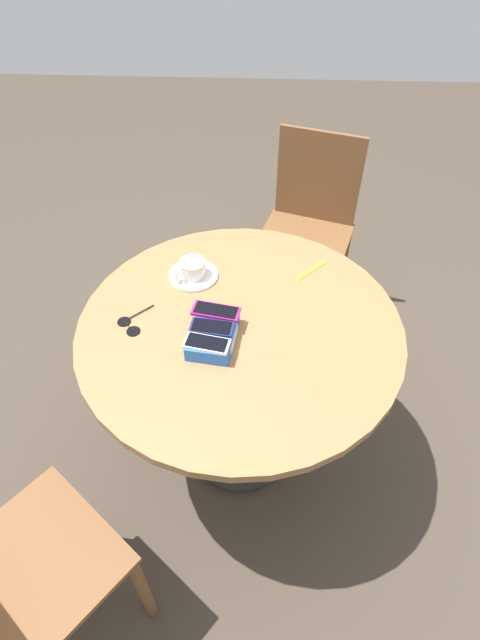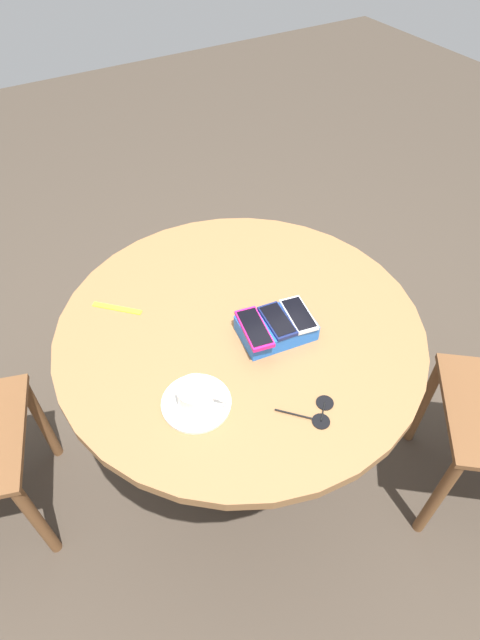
% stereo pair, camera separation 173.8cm
% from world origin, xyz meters
% --- Properties ---
extents(ground_plane, '(8.00, 8.00, 0.00)m').
position_xyz_m(ground_plane, '(0.00, 0.00, 0.00)').
color(ground_plane, '#42382D').
extents(round_table, '(1.00, 1.00, 0.73)m').
position_xyz_m(round_table, '(0.00, 0.00, 0.62)').
color(round_table, '#2D2D2D').
rests_on(round_table, ground_plane).
extents(phone_box, '(0.20, 0.15, 0.05)m').
position_xyz_m(phone_box, '(-0.07, 0.08, 0.76)').
color(phone_box, blue).
rests_on(phone_box, round_table).
extents(phone_white, '(0.08, 0.14, 0.01)m').
position_xyz_m(phone_white, '(-0.13, 0.09, 0.78)').
color(phone_white, silver).
rests_on(phone_white, phone_box).
extents(phone_navy, '(0.07, 0.13, 0.01)m').
position_xyz_m(phone_navy, '(-0.07, 0.08, 0.79)').
color(phone_navy, navy).
rests_on(phone_navy, phone_box).
extents(phone_magenta, '(0.08, 0.15, 0.01)m').
position_xyz_m(phone_magenta, '(-0.00, 0.07, 0.79)').
color(phone_magenta, '#D11975').
rests_on(phone_magenta, phone_box).
extents(saucer, '(0.17, 0.17, 0.01)m').
position_xyz_m(saucer, '(0.22, 0.17, 0.74)').
color(saucer, silver).
rests_on(saucer, round_table).
extents(coffee_cup, '(0.10, 0.10, 0.06)m').
position_xyz_m(coffee_cup, '(0.22, 0.17, 0.77)').
color(coffee_cup, silver).
rests_on(coffee_cup, saucer).
extents(lanyard_strap, '(0.11, 0.11, 0.00)m').
position_xyz_m(lanyard_strap, '(0.26, -0.23, 0.73)').
color(lanyard_strap, yellow).
rests_on(lanyard_strap, round_table).
extents(sunglasses, '(0.14, 0.10, 0.01)m').
position_xyz_m(sunglasses, '(-0.02, 0.33, 0.73)').
color(sunglasses, black).
rests_on(sunglasses, round_table).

